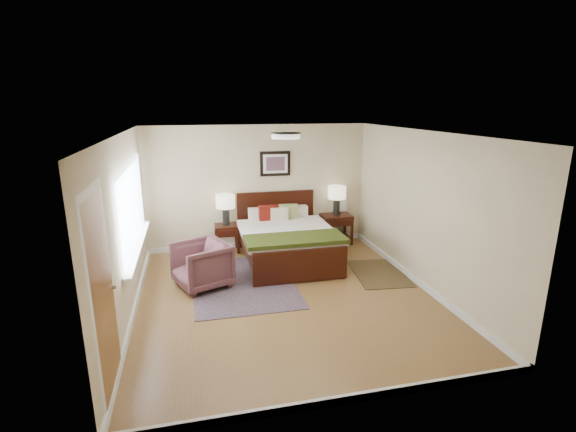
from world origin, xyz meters
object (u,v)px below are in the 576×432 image
Objects in this scene: lamp_left at (226,204)px; rug_persian at (243,282)px; armchair at (202,265)px; nightstand_right at (336,226)px; nightstand_left at (227,231)px; lamp_right at (337,195)px; bed at (286,235)px.

lamp_left is 0.26× the size of rug_persian.
armchair reaches higher than rug_persian.
nightstand_left is at bearing -179.86° from nightstand_right.
lamp_right is at bearing 0.50° from nightstand_left.
armchair is at bearing -153.52° from bed.
armchair is at bearing 178.89° from rug_persian.
rug_persian is at bearing 66.42° from armchair.
bed reaches higher than nightstand_left.
armchair is at bearing -151.12° from nightstand_right.
nightstand_right is 1.03× the size of lamp_right.
nightstand_right is 2.74m from rug_persian.
lamp_right is 2.92m from rug_persian.
rug_persian is at bearing -144.03° from nightstand_right.
nightstand_right is 3.27m from armchair.
nightstand_right reaches higher than nightstand_left.
nightstand_right is 1.03× the size of lamp_left.
lamp_right is 3.35m from armchair.
lamp_right is at bearing 0.00° from lamp_left.
lamp_right reaches higher than nightstand_right.
bed is at bearing -37.41° from lamp_left.
nightstand_left is 0.91× the size of lamp_left.
nightstand_left is at bearing -179.50° from lamp_right.
lamp_left is 1.80m from armchair.
lamp_left is (0.00, 0.02, 0.56)m from nightstand_left.
armchair is at bearing -150.89° from lamp_right.
rug_persian is (-2.20, -1.61, -1.05)m from lamp_right.
lamp_left reaches higher than nightstand_left.
nightstand_right is at bearing -0.36° from lamp_left.
nightstand_left is at bearing 138.51° from armchair.
lamp_right is at bearing 36.39° from rug_persian.
nightstand_right reaches higher than rug_persian.
lamp_left reaches higher than rug_persian.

